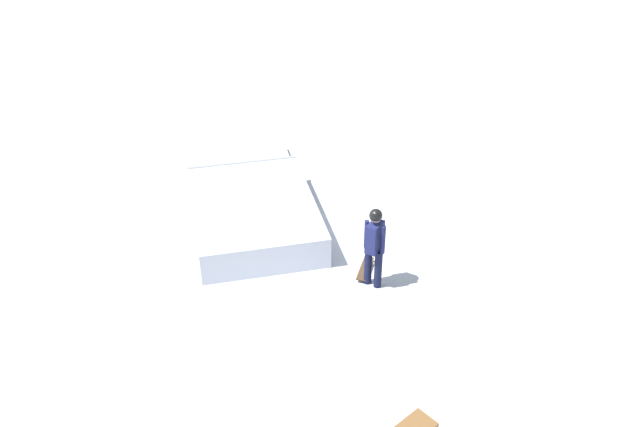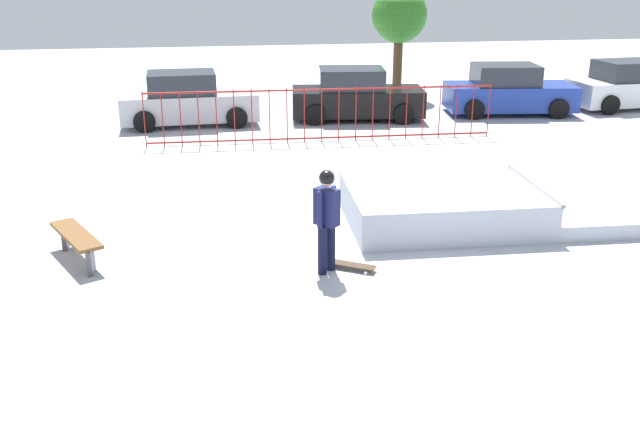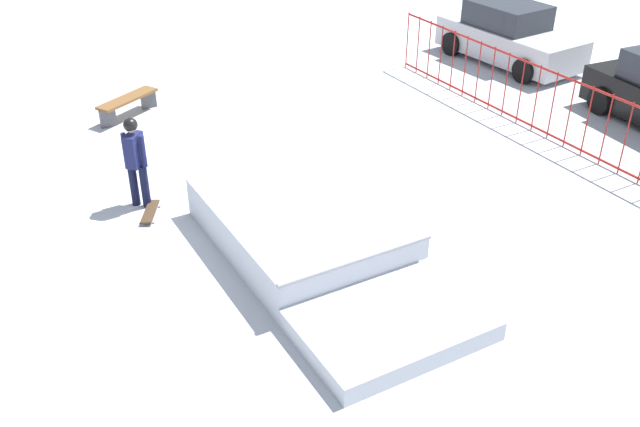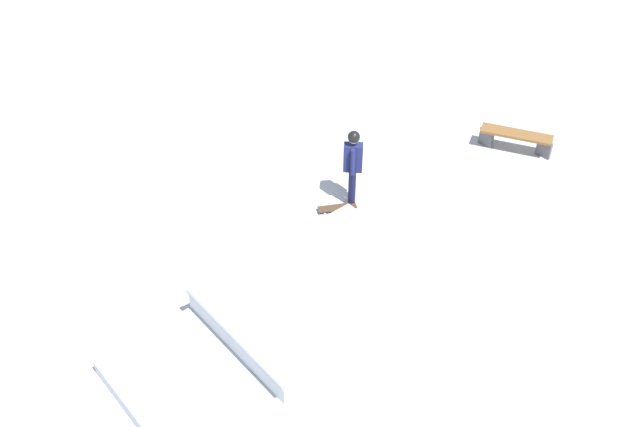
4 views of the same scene
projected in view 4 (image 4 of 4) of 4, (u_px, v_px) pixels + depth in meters
name	position (u px, v px, depth m)	size (l,w,h in m)	color
ground_plane	(368.00, 273.00, 13.01)	(60.00, 60.00, 0.00)	#B2B7C1
skate_ramp	(299.00, 312.00, 11.82)	(5.48, 2.76, 0.74)	silver
skater	(353.00, 162.00, 14.04)	(0.42, 0.43, 1.73)	black
skateboard	(337.00, 208.00, 14.40)	(0.79, 0.58, 0.09)	#3F2D1E
park_bench	(516.00, 137.00, 15.92)	(1.09, 1.61, 0.48)	brown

